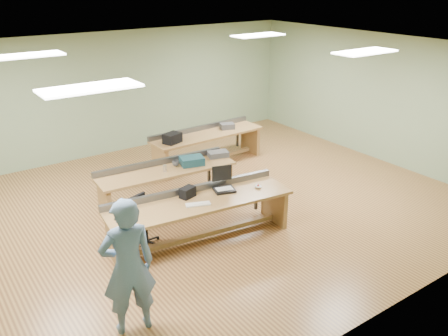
{
  "coord_description": "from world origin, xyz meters",
  "views": [
    {
      "loc": [
        -4.41,
        -7.03,
        4.23
      ],
      "look_at": [
        0.09,
        -0.6,
        1.02
      ],
      "focal_mm": 38.0,
      "sensor_mm": 36.0,
      "label": 1
    }
  ],
  "objects_px": {
    "task_chair": "(144,226)",
    "workbench_back": "(207,141)",
    "workbench_mid": "(166,178)",
    "person": "(128,267)",
    "workbench_front": "(200,210)",
    "parts_bin_grey": "(218,154)",
    "camera_bag": "(188,192)",
    "parts_bin_teal": "(192,161)",
    "mug": "(176,163)",
    "drinks_can": "(165,168)",
    "laptop_base": "(224,190)"
  },
  "relations": [
    {
      "from": "task_chair",
      "to": "parts_bin_teal",
      "type": "distance_m",
      "value": 1.91
    },
    {
      "from": "laptop_base",
      "to": "drinks_can",
      "type": "bearing_deg",
      "value": 124.42
    },
    {
      "from": "camera_bag",
      "to": "parts_bin_teal",
      "type": "distance_m",
      "value": 1.48
    },
    {
      "from": "workbench_back",
      "to": "parts_bin_teal",
      "type": "height_order",
      "value": "parts_bin_teal"
    },
    {
      "from": "workbench_back",
      "to": "mug",
      "type": "height_order",
      "value": "workbench_back"
    },
    {
      "from": "workbench_mid",
      "to": "parts_bin_teal",
      "type": "height_order",
      "value": "parts_bin_teal"
    },
    {
      "from": "person",
      "to": "parts_bin_teal",
      "type": "relative_size",
      "value": 4.15
    },
    {
      "from": "task_chair",
      "to": "workbench_back",
      "type": "bearing_deg",
      "value": 21.94
    },
    {
      "from": "laptop_base",
      "to": "task_chair",
      "type": "distance_m",
      "value": 1.5
    },
    {
      "from": "camera_bag",
      "to": "task_chair",
      "type": "relative_size",
      "value": 0.31
    },
    {
      "from": "camera_bag",
      "to": "mug",
      "type": "xyz_separation_m",
      "value": [
        0.53,
        1.34,
        -0.04
      ]
    },
    {
      "from": "task_chair",
      "to": "drinks_can",
      "type": "relative_size",
      "value": 6.39
    },
    {
      "from": "task_chair",
      "to": "parts_bin_teal",
      "type": "relative_size",
      "value": 1.88
    },
    {
      "from": "workbench_back",
      "to": "parts_bin_grey",
      "type": "xyz_separation_m",
      "value": [
        -0.66,
        -1.43,
        0.25
      ]
    },
    {
      "from": "camera_bag",
      "to": "parts_bin_grey",
      "type": "bearing_deg",
      "value": 23.61
    },
    {
      "from": "workbench_back",
      "to": "parts_bin_grey",
      "type": "relative_size",
      "value": 6.92
    },
    {
      "from": "parts_bin_grey",
      "to": "camera_bag",
      "type": "bearing_deg",
      "value": -139.34
    },
    {
      "from": "person",
      "to": "camera_bag",
      "type": "bearing_deg",
      "value": -128.01
    },
    {
      "from": "workbench_front",
      "to": "person",
      "type": "xyz_separation_m",
      "value": [
        -1.89,
        -1.38,
        0.36
      ]
    },
    {
      "from": "workbench_front",
      "to": "task_chair",
      "type": "relative_size",
      "value": 3.88
    },
    {
      "from": "workbench_mid",
      "to": "mug",
      "type": "bearing_deg",
      "value": 11.1
    },
    {
      "from": "workbench_front",
      "to": "parts_bin_teal",
      "type": "relative_size",
      "value": 7.28
    },
    {
      "from": "camera_bag",
      "to": "mug",
      "type": "bearing_deg",
      "value": 51.24
    },
    {
      "from": "laptop_base",
      "to": "parts_bin_grey",
      "type": "relative_size",
      "value": 0.87
    },
    {
      "from": "workbench_mid",
      "to": "person",
      "type": "distance_m",
      "value": 3.59
    },
    {
      "from": "person",
      "to": "parts_bin_teal",
      "type": "height_order",
      "value": "person"
    },
    {
      "from": "workbench_mid",
      "to": "camera_bag",
      "type": "relative_size",
      "value": 10.52
    },
    {
      "from": "task_chair",
      "to": "mug",
      "type": "relative_size",
      "value": 6.18
    },
    {
      "from": "workbench_mid",
      "to": "mug",
      "type": "xyz_separation_m",
      "value": [
        0.24,
        0.03,
        0.25
      ]
    },
    {
      "from": "workbench_front",
      "to": "parts_bin_teal",
      "type": "bearing_deg",
      "value": 69.73
    },
    {
      "from": "person",
      "to": "parts_bin_grey",
      "type": "height_order",
      "value": "person"
    },
    {
      "from": "mug",
      "to": "parts_bin_teal",
      "type": "bearing_deg",
      "value": -22.13
    },
    {
      "from": "workbench_back",
      "to": "task_chair",
      "type": "distance_m",
      "value": 3.8
    },
    {
      "from": "workbench_mid",
      "to": "workbench_back",
      "type": "bearing_deg",
      "value": 41.18
    },
    {
      "from": "laptop_base",
      "to": "camera_bag",
      "type": "bearing_deg",
      "value": -176.39
    },
    {
      "from": "person",
      "to": "workbench_front",
      "type": "bearing_deg",
      "value": -133.45
    },
    {
      "from": "mug",
      "to": "drinks_can",
      "type": "relative_size",
      "value": 1.03
    },
    {
      "from": "workbench_back",
      "to": "parts_bin_teal",
      "type": "bearing_deg",
      "value": -133.24
    },
    {
      "from": "laptop_base",
      "to": "task_chair",
      "type": "relative_size",
      "value": 0.43
    },
    {
      "from": "laptop_base",
      "to": "drinks_can",
      "type": "xyz_separation_m",
      "value": [
        -0.43,
        1.37,
        0.05
      ]
    },
    {
      "from": "camera_bag",
      "to": "workbench_front",
      "type": "bearing_deg",
      "value": -80.11
    },
    {
      "from": "mug",
      "to": "drinks_can",
      "type": "bearing_deg",
      "value": -157.21
    },
    {
      "from": "person",
      "to": "camera_bag",
      "type": "xyz_separation_m",
      "value": [
        1.79,
        1.58,
        -0.09
      ]
    },
    {
      "from": "laptop_base",
      "to": "drinks_can",
      "type": "height_order",
      "value": "drinks_can"
    },
    {
      "from": "workbench_front",
      "to": "parts_bin_grey",
      "type": "relative_size",
      "value": 7.94
    },
    {
      "from": "mug",
      "to": "workbench_mid",
      "type": "bearing_deg",
      "value": -173.02
    },
    {
      "from": "mug",
      "to": "task_chair",
      "type": "bearing_deg",
      "value": -138.84
    },
    {
      "from": "workbench_back",
      "to": "drinks_can",
      "type": "relative_size",
      "value": 21.59
    },
    {
      "from": "workbench_back",
      "to": "task_chair",
      "type": "xyz_separation_m",
      "value": [
        -2.88,
        -2.47,
        -0.25
      ]
    },
    {
      "from": "workbench_front",
      "to": "parts_bin_teal",
      "type": "xyz_separation_m",
      "value": [
        0.73,
        1.43,
        0.26
      ]
    }
  ]
}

